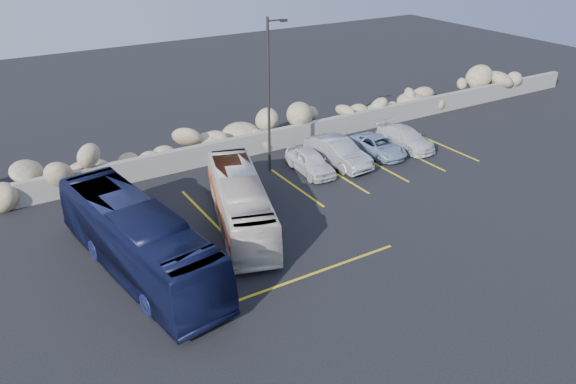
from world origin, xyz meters
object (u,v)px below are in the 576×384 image
vintage_bus (240,202)px  car_c (405,138)px  tour_coach (138,240)px  car_d (378,146)px  car_a (310,162)px  lamppost (270,92)px  car_b (338,152)px

vintage_bus → car_c: vintage_bus is taller
vintage_bus → tour_coach: tour_coach is taller
vintage_bus → tour_coach: (-4.90, -1.16, 0.23)m
vintage_bus → car_d: 10.89m
car_a → car_c: (6.74, 0.08, -0.03)m
lamppost → car_b: 5.18m
car_b → car_d: size_ratio=1.16×
car_b → car_c: (4.86, -0.03, -0.13)m
tour_coach → car_d: (15.28, 4.38, -0.86)m
car_d → car_c: bearing=0.3°
vintage_bus → car_b: bearing=41.2°
car_a → car_c: car_a is taller
lamppost → tour_coach: 11.01m
vintage_bus → car_a: vintage_bus is taller
tour_coach → lamppost: bearing=24.0°
car_b → car_c: bearing=-4.2°
car_c → vintage_bus: bearing=-165.9°
lamppost → car_d: lamppost is taller
vintage_bus → car_a: bearing=46.9°
lamppost → vintage_bus: size_ratio=0.97×
car_a → car_c: bearing=4.6°
car_a → car_b: (1.89, 0.11, 0.10)m
car_a → car_b: car_b is taller
lamppost → car_c: 9.27m
vintage_bus → car_b: 8.31m
vintage_bus → car_c: bearing=32.5°
tour_coach → car_c: bearing=6.0°
tour_coach → car_b: tour_coach is taller
tour_coach → car_c: (17.37, 4.43, -0.79)m
car_b → car_d: car_b is taller
tour_coach → car_b: (12.51, 4.46, -0.66)m
tour_coach → car_c: size_ratio=2.45×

